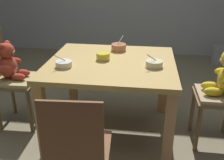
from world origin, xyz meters
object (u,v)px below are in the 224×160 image
at_px(dining_table, 111,74).
at_px(porridge_bowl_white_near_left, 64,64).
at_px(porridge_bowl_yellow_center, 103,56).
at_px(teddy_chair_near_front, 78,142).
at_px(metal_pail, 219,55).
at_px(porridge_bowl_terracotta_far_center, 119,47).
at_px(teddy_chair_near_left, 11,71).
at_px(porridge_bowl_cream_near_right, 154,64).

height_order(dining_table, porridge_bowl_white_near_left, porridge_bowl_white_near_left).
bearing_deg(dining_table, porridge_bowl_yellow_center, 152.83).
xyz_separation_m(teddy_chair_near_front, porridge_bowl_yellow_center, (-0.01, 0.97, 0.21)).
distance_m(dining_table, metal_pail, 2.67).
bearing_deg(porridge_bowl_white_near_left, porridge_bowl_terracotta_far_center, 51.66).
bearing_deg(teddy_chair_near_left, teddy_chair_near_front, -48.24).
relative_size(teddy_chair_near_left, porridge_bowl_terracotta_far_center, 6.21).
relative_size(teddy_chair_near_left, metal_pail, 3.14).
bearing_deg(porridge_bowl_white_near_left, porridge_bowl_yellow_center, 36.70).
xyz_separation_m(dining_table, porridge_bowl_terracotta_far_center, (0.03, 0.33, 0.15)).
height_order(teddy_chair_near_left, teddy_chair_near_front, teddy_chair_near_left).
relative_size(teddy_chair_near_left, porridge_bowl_cream_near_right, 6.49).
height_order(teddy_chair_near_left, porridge_bowl_white_near_left, teddy_chair_near_left).
height_order(teddy_chair_near_front, porridge_bowl_yellow_center, teddy_chair_near_front).
distance_m(teddy_chair_near_left, porridge_bowl_cream_near_right, 1.37).
bearing_deg(porridge_bowl_white_near_left, porridge_bowl_cream_near_right, 7.75).
distance_m(teddy_chair_near_left, porridge_bowl_yellow_center, 0.92).
bearing_deg(dining_table, porridge_bowl_terracotta_far_center, 85.09).
xyz_separation_m(dining_table, porridge_bowl_cream_near_right, (0.37, -0.08, 0.15)).
height_order(dining_table, teddy_chair_near_front, teddy_chair_near_front).
relative_size(porridge_bowl_white_near_left, metal_pail, 0.46).
relative_size(dining_table, porridge_bowl_terracotta_far_center, 7.47).
height_order(teddy_chair_near_left, porridge_bowl_terracotta_far_center, teddy_chair_near_left).
xyz_separation_m(porridge_bowl_yellow_center, porridge_bowl_terracotta_far_center, (0.11, 0.29, 0.00)).
distance_m(porridge_bowl_white_near_left, metal_pail, 3.06).
bearing_deg(porridge_bowl_cream_near_right, porridge_bowl_yellow_center, 165.25).
bearing_deg(teddy_chair_near_front, porridge_bowl_yellow_center, -3.32).
height_order(porridge_bowl_yellow_center, metal_pail, porridge_bowl_yellow_center).
xyz_separation_m(dining_table, metal_pail, (1.51, 2.15, -0.46)).
distance_m(porridge_bowl_white_near_left, porridge_bowl_cream_near_right, 0.76).
bearing_deg(dining_table, porridge_bowl_white_near_left, -154.38).
relative_size(dining_table, porridge_bowl_yellow_center, 9.23).
bearing_deg(porridge_bowl_white_near_left, metal_pail, 51.00).
height_order(dining_table, porridge_bowl_yellow_center, porridge_bowl_yellow_center).
bearing_deg(teddy_chair_near_front, porridge_bowl_cream_near_right, -31.30).
xyz_separation_m(porridge_bowl_cream_near_right, porridge_bowl_terracotta_far_center, (-0.35, 0.41, 0.01)).
height_order(porridge_bowl_yellow_center, porridge_bowl_cream_near_right, porridge_bowl_cream_near_right).
relative_size(porridge_bowl_white_near_left, porridge_bowl_cream_near_right, 0.96).
distance_m(porridge_bowl_terracotta_far_center, metal_pail, 2.42).
distance_m(porridge_bowl_yellow_center, metal_pail, 2.71).
xyz_separation_m(porridge_bowl_cream_near_right, metal_pail, (1.14, 2.23, -0.60)).
distance_m(dining_table, porridge_bowl_yellow_center, 0.17).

